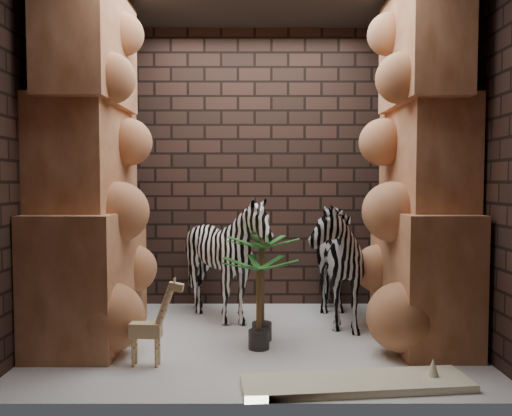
{
  "coord_description": "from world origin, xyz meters",
  "views": [
    {
      "loc": [
        0.01,
        -4.23,
        1.35
      ],
      "look_at": [
        0.01,
        0.15,
        1.12
      ],
      "focal_mm": 35.24,
      "sensor_mm": 36.0,
      "label": 1
    }
  ],
  "objects_px": {
    "zebra_left": "(226,265)",
    "palm_front": "(262,288)",
    "palm_back": "(259,303)",
    "zebra_right": "(327,251)",
    "surfboard": "(356,383)",
    "giraffe_toy": "(146,320)"
  },
  "relations": [
    {
      "from": "zebra_right",
      "to": "zebra_left",
      "type": "bearing_deg",
      "value": 173.5
    },
    {
      "from": "palm_front",
      "to": "palm_back",
      "type": "xyz_separation_m",
      "value": [
        -0.03,
        -0.22,
        -0.07
      ]
    },
    {
      "from": "zebra_left",
      "to": "palm_back",
      "type": "bearing_deg",
      "value": -63.02
    },
    {
      "from": "zebra_left",
      "to": "palm_front",
      "type": "relative_size",
      "value": 1.35
    },
    {
      "from": "zebra_left",
      "to": "surfboard",
      "type": "bearing_deg",
      "value": -53.05
    },
    {
      "from": "zebra_left",
      "to": "palm_back",
      "type": "height_order",
      "value": "zebra_left"
    },
    {
      "from": "zebra_right",
      "to": "palm_back",
      "type": "relative_size",
      "value": 1.84
    },
    {
      "from": "giraffe_toy",
      "to": "surfboard",
      "type": "xyz_separation_m",
      "value": [
        1.47,
        -0.39,
        -0.31
      ]
    },
    {
      "from": "palm_front",
      "to": "surfboard",
      "type": "height_order",
      "value": "palm_front"
    },
    {
      "from": "zebra_right",
      "to": "giraffe_toy",
      "type": "xyz_separation_m",
      "value": [
        -1.49,
        -1.14,
        -0.35
      ]
    },
    {
      "from": "palm_front",
      "to": "surfboard",
      "type": "relative_size",
      "value": 0.59
    },
    {
      "from": "palm_front",
      "to": "palm_back",
      "type": "distance_m",
      "value": 0.23
    },
    {
      "from": "zebra_right",
      "to": "giraffe_toy",
      "type": "relative_size",
      "value": 2.05
    },
    {
      "from": "zebra_right",
      "to": "palm_front",
      "type": "distance_m",
      "value": 0.87
    },
    {
      "from": "giraffe_toy",
      "to": "palm_back",
      "type": "height_order",
      "value": "palm_back"
    },
    {
      "from": "palm_back",
      "to": "surfboard",
      "type": "relative_size",
      "value": 0.5
    },
    {
      "from": "palm_front",
      "to": "palm_back",
      "type": "height_order",
      "value": "palm_front"
    },
    {
      "from": "giraffe_toy",
      "to": "palm_front",
      "type": "xyz_separation_m",
      "value": [
        0.86,
        0.59,
        0.11
      ]
    },
    {
      "from": "giraffe_toy",
      "to": "surfboard",
      "type": "relative_size",
      "value": 0.45
    },
    {
      "from": "giraffe_toy",
      "to": "surfboard",
      "type": "bearing_deg",
      "value": -10.63
    },
    {
      "from": "giraffe_toy",
      "to": "zebra_left",
      "type": "bearing_deg",
      "value": 70.03
    },
    {
      "from": "palm_front",
      "to": "palm_back",
      "type": "relative_size",
      "value": 1.2
    }
  ]
}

